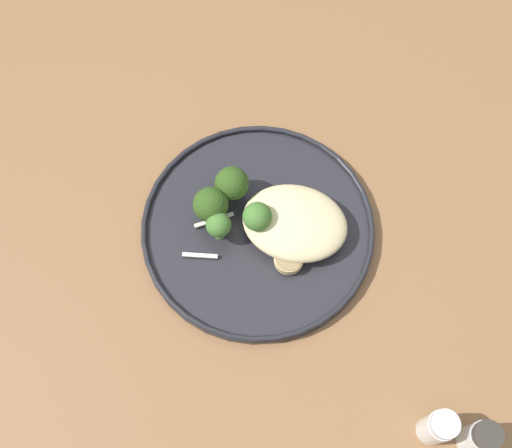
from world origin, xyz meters
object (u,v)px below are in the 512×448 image
seared_scallop_center_golden (280,243)px  seared_scallop_front_small (297,230)px  seared_scallop_tiny_bay (309,218)px  broccoli_floret_center_pile (211,205)px  salt_shaker (438,427)px  broccoli_floret_rear_charred (219,226)px  pepper_shaker (479,438)px  seared_scallop_large_seared (289,260)px  broccoli_floret_near_rim (260,218)px  seared_scallop_half_hidden (282,218)px  seared_scallop_left_edge (294,203)px  dinner_plate (256,228)px  broccoli_floret_left_leaning (232,184)px

seared_scallop_center_golden → seared_scallop_front_small: bearing=54.2°
seared_scallop_tiny_bay → broccoli_floret_center_pile: size_ratio=0.52×
broccoli_floret_center_pile → salt_shaker: 0.36m
salt_shaker → seared_scallop_front_small: bearing=135.6°
broccoli_floret_rear_charred → pepper_shaker: pepper_shaker is taller
broccoli_floret_center_pile → seared_scallop_large_seared: bearing=-19.2°
broccoli_floret_near_rim → seared_scallop_large_seared: bearing=-37.4°
broccoli_floret_near_rim → pepper_shaker: 0.34m
seared_scallop_half_hidden → broccoli_floret_rear_charred: 0.08m
seared_scallop_center_golden → broccoli_floret_center_pile: (-0.09, 0.02, 0.02)m
seared_scallop_half_hidden → broccoli_floret_center_pile: bearing=-171.3°
seared_scallop_half_hidden → broccoli_floret_center_pile: size_ratio=0.55×
seared_scallop_front_small → seared_scallop_tiny_bay: bearing=58.6°
seared_scallop_front_small → salt_shaker: (0.20, -0.19, 0.01)m
broccoli_floret_near_rim → broccoli_floret_center_pile: (-0.06, 0.00, -0.00)m
seared_scallop_half_hidden → broccoli_floret_rear_charred: size_ratio=0.65×
seared_scallop_left_edge → broccoli_floret_rear_charred: broccoli_floret_rear_charred is taller
broccoli_floret_rear_charred → pepper_shaker: 0.37m
broccoli_floret_center_pile → broccoli_floret_rear_charred: size_ratio=1.18×
broccoli_floret_near_rim → seared_scallop_center_golden: bearing=-29.0°
seared_scallop_front_small → seared_scallop_tiny_bay: size_ratio=1.04×
broccoli_floret_center_pile → salt_shaker: bearing=-32.0°
pepper_shaker → seared_scallop_tiny_bay: bearing=137.3°
dinner_plate → broccoli_floret_rear_charred: size_ratio=6.01×
broccoli_floret_near_rim → broccoli_floret_left_leaning: 0.06m
seared_scallop_center_golden → pepper_shaker: bearing=-33.6°
dinner_plate → seared_scallop_front_small: size_ratio=9.37×
seared_scallop_large_seared → pepper_shaker: pepper_shaker is taller
seared_scallop_large_seared → seared_scallop_half_hidden: 0.05m
dinner_plate → salt_shaker: salt_shaker is taller
dinner_plate → broccoli_floret_rear_charred: 0.06m
broccoli_floret_left_leaning → broccoli_floret_near_rim: bearing=-39.9°
seared_scallop_front_small → salt_shaker: size_ratio=0.46×
broccoli_floret_left_leaning → seared_scallop_front_small: bearing=-19.4°
seared_scallop_left_edge → pepper_shaker: 0.34m
broccoli_floret_center_pile → salt_shaker: same height
dinner_plate → broccoli_floret_center_pile: broccoli_floret_center_pile is taller
seared_scallop_half_hidden → pepper_shaker: 0.33m
seared_scallop_front_small → pepper_shaker: pepper_shaker is taller
dinner_plate → seared_scallop_half_hidden: 0.04m
seared_scallop_center_golden → pepper_shaker: 0.31m
seared_scallop_center_golden → broccoli_floret_left_leaning: 0.09m
salt_shaker → seared_scallop_large_seared: bearing=142.3°
seared_scallop_left_edge → broccoli_floret_near_rim: (-0.03, -0.04, 0.03)m
dinner_plate → seared_scallop_center_golden: (0.03, -0.02, 0.01)m
broccoli_floret_left_leaning → pepper_shaker: (0.33, -0.22, -0.01)m
dinner_plate → salt_shaker: (0.25, -0.19, 0.02)m
seared_scallop_left_edge → seared_scallop_center_golden: bearing=-94.8°
broccoli_floret_center_pile → pepper_shaker: same height
seared_scallop_front_small → broccoli_floret_center_pile: size_ratio=0.54×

